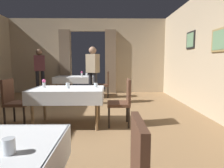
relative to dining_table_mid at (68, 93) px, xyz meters
The scene contains 15 objects.
ground 0.66m from the dining_table_mid, 147.56° to the right, with size 10.08×10.08×0.00m, color olive.
wall_back 4.24m from the dining_table_mid, 90.62° to the left, with size 6.40×0.27×3.00m.
dining_table_mid is the anchor object (origin of this frame).
dining_table_far 3.14m from the dining_table_mid, 97.59° to the left, with size 1.40×0.91×0.75m.
chair_mid_right 1.10m from the dining_table_mid, ahead, with size 0.44×0.44×0.93m.
chair_mid_left 1.10m from the dining_table_mid, behind, with size 0.44×0.44×0.93m.
chair_far_right 3.09m from the dining_table_mid, 77.48° to the left, with size 0.44×0.44×0.93m.
glass_near_a 2.75m from the dining_table_mid, 84.56° to the right, with size 0.07×0.07×0.09m, color silver.
flower_vase_mid 0.53m from the dining_table_mid, behind, with size 0.07×0.07×0.17m.
glass_mid_b 0.58m from the dining_table_mid, 12.72° to the left, with size 0.07×0.07×0.09m, color silver.
glass_mid_c 0.15m from the dining_table_mid, 71.97° to the right, with size 0.08×0.08×0.11m, color silver.
flower_vase_far 2.91m from the dining_table_mid, 92.69° to the left, with size 0.07×0.07×0.19m.
glass_far_b 3.20m from the dining_table_mid, 90.05° to the left, with size 0.07×0.07×0.12m, color silver.
person_waiter_by_doorway 3.50m from the dining_table_mid, 118.37° to the left, with size 0.41×0.32×1.72m.
person_diner_standing_aside 2.01m from the dining_table_mid, 80.39° to the left, with size 0.42×0.38×1.72m.
Camera 1 is at (0.88, -3.74, 1.27)m, focal length 30.58 mm.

